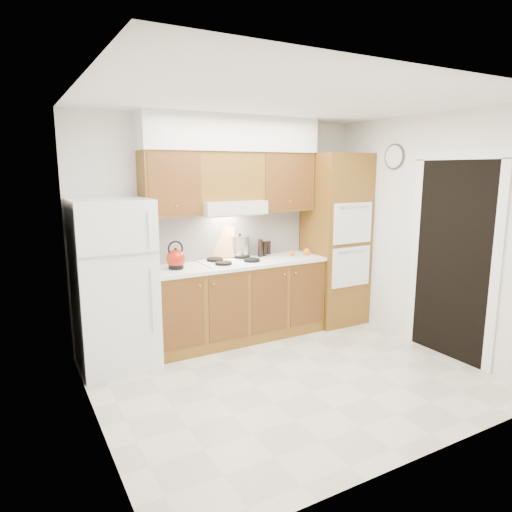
% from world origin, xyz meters
% --- Properties ---
extents(floor, '(3.60, 3.60, 0.00)m').
position_xyz_m(floor, '(0.00, 0.00, 0.00)').
color(floor, beige).
rests_on(floor, ground).
extents(ceiling, '(3.60, 3.60, 0.00)m').
position_xyz_m(ceiling, '(0.00, 0.00, 2.60)').
color(ceiling, white).
rests_on(ceiling, wall_back).
extents(wall_back, '(3.60, 0.02, 2.60)m').
position_xyz_m(wall_back, '(0.00, 1.50, 1.30)').
color(wall_back, silver).
rests_on(wall_back, floor).
extents(wall_left, '(0.02, 3.00, 2.60)m').
position_xyz_m(wall_left, '(-1.80, 0.00, 1.30)').
color(wall_left, silver).
rests_on(wall_left, floor).
extents(wall_right, '(0.02, 3.00, 2.60)m').
position_xyz_m(wall_right, '(1.80, 0.00, 1.30)').
color(wall_right, silver).
rests_on(wall_right, floor).
extents(fridge, '(0.75, 0.72, 1.72)m').
position_xyz_m(fridge, '(-1.41, 1.14, 0.86)').
color(fridge, white).
rests_on(fridge, floor).
extents(base_cabinets, '(2.11, 0.60, 0.90)m').
position_xyz_m(base_cabinets, '(0.02, 1.20, 0.45)').
color(base_cabinets, brown).
rests_on(base_cabinets, floor).
extents(countertop, '(2.13, 0.62, 0.04)m').
position_xyz_m(countertop, '(0.03, 1.19, 0.92)').
color(countertop, white).
rests_on(countertop, base_cabinets).
extents(backsplash, '(2.11, 0.03, 0.56)m').
position_xyz_m(backsplash, '(0.02, 1.49, 1.22)').
color(backsplash, white).
rests_on(backsplash, countertop).
extents(oven_cabinet, '(0.70, 0.65, 2.20)m').
position_xyz_m(oven_cabinet, '(1.44, 1.18, 1.10)').
color(oven_cabinet, brown).
rests_on(oven_cabinet, floor).
extents(upper_cab_left, '(0.63, 0.33, 0.70)m').
position_xyz_m(upper_cab_left, '(-0.71, 1.33, 1.85)').
color(upper_cab_left, brown).
rests_on(upper_cab_left, wall_back).
extents(upper_cab_right, '(0.73, 0.33, 0.70)m').
position_xyz_m(upper_cab_right, '(0.72, 1.33, 1.85)').
color(upper_cab_right, brown).
rests_on(upper_cab_right, wall_back).
extents(range_hood, '(0.75, 0.45, 0.15)m').
position_xyz_m(range_hood, '(-0.02, 1.27, 1.57)').
color(range_hood, silver).
rests_on(range_hood, wall_back).
extents(upper_cab_over_hood, '(0.75, 0.33, 0.55)m').
position_xyz_m(upper_cab_over_hood, '(-0.02, 1.33, 1.92)').
color(upper_cab_over_hood, brown).
rests_on(upper_cab_over_hood, range_hood).
extents(soffit, '(2.13, 0.36, 0.40)m').
position_xyz_m(soffit, '(0.03, 1.32, 2.40)').
color(soffit, silver).
rests_on(soffit, wall_back).
extents(cooktop, '(0.74, 0.50, 0.01)m').
position_xyz_m(cooktop, '(-0.02, 1.21, 0.95)').
color(cooktop, white).
rests_on(cooktop, countertop).
extents(doorway, '(0.02, 0.90, 2.10)m').
position_xyz_m(doorway, '(1.79, -0.35, 1.05)').
color(doorway, black).
rests_on(doorway, floor).
extents(wall_clock, '(0.02, 0.30, 0.30)m').
position_xyz_m(wall_clock, '(1.79, 0.55, 2.15)').
color(wall_clock, '#3F3833').
rests_on(wall_clock, wall_right).
extents(kettle, '(0.25, 0.25, 0.20)m').
position_xyz_m(kettle, '(-0.73, 1.18, 1.05)').
color(kettle, '#971A0B').
rests_on(kettle, countertop).
extents(cutting_board, '(0.29, 0.20, 0.37)m').
position_xyz_m(cutting_board, '(-0.04, 1.45, 1.14)').
color(cutting_board, tan).
rests_on(cutting_board, countertop).
extents(stock_pot, '(0.28, 0.28, 0.23)m').
position_xyz_m(stock_pot, '(0.16, 1.40, 1.09)').
color(stock_pot, silver).
rests_on(stock_pot, cooktop).
extents(condiment_a, '(0.07, 0.07, 0.22)m').
position_xyz_m(condiment_a, '(0.41, 1.34, 1.05)').
color(condiment_a, black).
rests_on(condiment_a, countertop).
extents(condiment_b, '(0.06, 0.06, 0.18)m').
position_xyz_m(condiment_b, '(0.50, 1.38, 1.03)').
color(condiment_b, black).
rests_on(condiment_b, countertop).
extents(condiment_c, '(0.07, 0.07, 0.17)m').
position_xyz_m(condiment_c, '(0.59, 1.45, 1.02)').
color(condiment_c, black).
rests_on(condiment_c, countertop).
extents(orange_near, '(0.11, 0.11, 0.09)m').
position_xyz_m(orange_near, '(0.98, 1.15, 0.98)').
color(orange_near, orange).
rests_on(orange_near, countertop).
extents(orange_far, '(0.08, 0.08, 0.07)m').
position_xyz_m(orange_far, '(0.79, 1.21, 0.98)').
color(orange_far, orange).
rests_on(orange_far, countertop).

